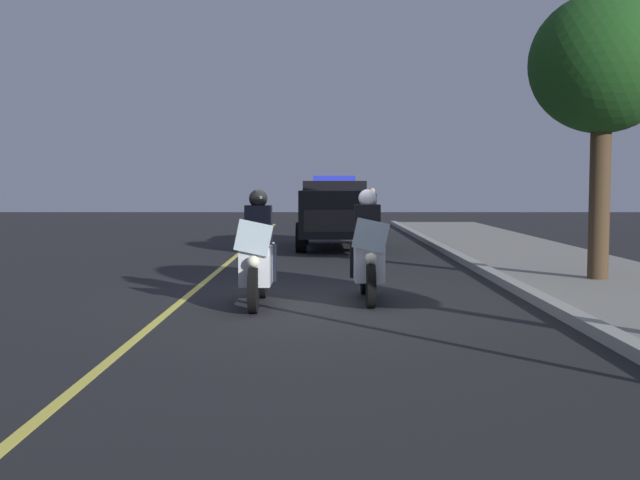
{
  "coord_description": "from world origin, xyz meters",
  "views": [
    {
      "loc": [
        11.84,
        0.03,
        1.78
      ],
      "look_at": [
        -0.74,
        0.0,
        0.9
      ],
      "focal_mm": 44.01,
      "sensor_mm": 36.0,
      "label": 1
    }
  ],
  "objects_px": {
    "cyclist_background": "(372,211)",
    "police_suv": "(334,210)",
    "police_motorcycle_lead_left": "(258,258)",
    "tree_mid_block": "(603,66)",
    "police_motorcycle_lead_right": "(368,255)"
  },
  "relations": [
    {
      "from": "police_motorcycle_lead_left",
      "to": "police_suv",
      "type": "xyz_separation_m",
      "value": [
        -10.72,
        1.31,
        0.37
      ]
    },
    {
      "from": "police_motorcycle_lead_right",
      "to": "cyclist_background",
      "type": "height_order",
      "value": "police_motorcycle_lead_right"
    },
    {
      "from": "police_motorcycle_lead_right",
      "to": "tree_mid_block",
      "type": "xyz_separation_m",
      "value": [
        -2.02,
        4.27,
        3.19
      ]
    },
    {
      "from": "police_motorcycle_lead_right",
      "to": "cyclist_background",
      "type": "distance_m",
      "value": 16.22
    },
    {
      "from": "tree_mid_block",
      "to": "cyclist_background",
      "type": "bearing_deg",
      "value": -167.39
    },
    {
      "from": "cyclist_background",
      "to": "police_suv",
      "type": "bearing_deg",
      "value": -13.8
    },
    {
      "from": "police_suv",
      "to": "cyclist_background",
      "type": "xyz_separation_m",
      "value": [
        -5.94,
        1.46,
        -0.22
      ]
    },
    {
      "from": "police_motorcycle_lead_left",
      "to": "cyclist_background",
      "type": "relative_size",
      "value": 1.22
    },
    {
      "from": "police_suv",
      "to": "tree_mid_block",
      "type": "xyz_separation_m",
      "value": [
        8.23,
        4.63,
        2.82
      ]
    },
    {
      "from": "tree_mid_block",
      "to": "police_suv",
      "type": "bearing_deg",
      "value": -150.66
    },
    {
      "from": "police_motorcycle_lead_right",
      "to": "tree_mid_block",
      "type": "height_order",
      "value": "tree_mid_block"
    },
    {
      "from": "police_suv",
      "to": "cyclist_background",
      "type": "relative_size",
      "value": 2.79
    },
    {
      "from": "police_motorcycle_lead_left",
      "to": "police_suv",
      "type": "bearing_deg",
      "value": 173.05
    },
    {
      "from": "tree_mid_block",
      "to": "police_motorcycle_lead_right",
      "type": "bearing_deg",
      "value": -64.72
    },
    {
      "from": "police_motorcycle_lead_right",
      "to": "cyclist_background",
      "type": "bearing_deg",
      "value": 176.11
    }
  ]
}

